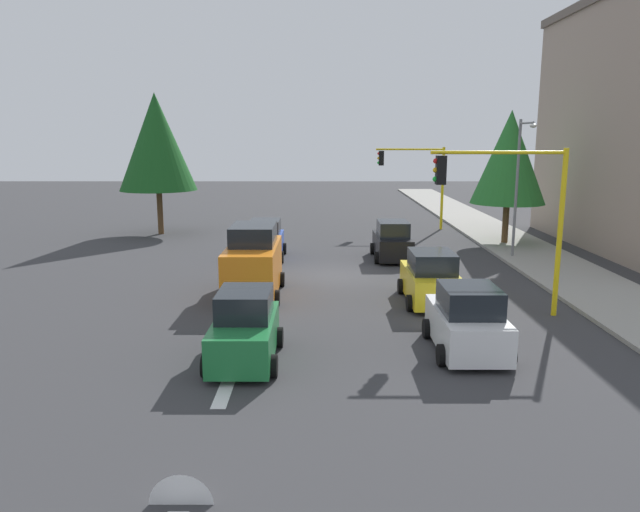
# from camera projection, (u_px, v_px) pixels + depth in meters

# --- Properties ---
(ground_plane) EXTENTS (120.00, 120.00, 0.00)m
(ground_plane) POSITION_uv_depth(u_px,v_px,m) (335.00, 276.00, 26.72)
(ground_plane) COLOR #353538
(sidewalk_kerb) EXTENTS (80.00, 4.00, 0.15)m
(sidewalk_kerb) POSITION_uv_depth(u_px,v_px,m) (531.00, 253.00, 31.59)
(sidewalk_kerb) COLOR gray
(sidewalk_kerb) RESTS_ON ground
(lane_arrow_near) EXTENTS (2.40, 1.10, 1.10)m
(lane_arrow_near) POSITION_uv_depth(u_px,v_px,m) (230.00, 377.00, 15.43)
(lane_arrow_near) COLOR silver
(lane_arrow_near) RESTS_ON ground
(traffic_signal_near_left) EXTENTS (0.36, 4.59, 5.76)m
(traffic_signal_near_left) POSITION_uv_depth(u_px,v_px,m) (510.00, 199.00, 20.03)
(traffic_signal_near_left) COLOR yellow
(traffic_signal_near_left) RESTS_ON ground
(traffic_signal_far_left) EXTENTS (0.36, 4.59, 5.51)m
(traffic_signal_far_left) POSITION_uv_depth(u_px,v_px,m) (416.00, 171.00, 39.68)
(traffic_signal_far_left) COLOR yellow
(traffic_signal_far_left) RESTS_ON ground
(street_lamp_curbside) EXTENTS (2.15, 0.28, 7.00)m
(street_lamp_curbside) POSITION_uv_depth(u_px,v_px,m) (520.00, 174.00, 29.39)
(street_lamp_curbside) COLOR slate
(street_lamp_curbside) RESTS_ON ground
(tree_roadside_mid) EXTENTS (4.18, 4.18, 7.64)m
(tree_roadside_mid) POSITION_uv_depth(u_px,v_px,m) (509.00, 157.00, 33.57)
(tree_roadside_mid) COLOR brown
(tree_roadside_mid) RESTS_ON ground
(tree_opposite_side) EXTENTS (4.84, 4.84, 8.88)m
(tree_opposite_side) POSITION_uv_depth(u_px,v_px,m) (156.00, 142.00, 37.37)
(tree_opposite_side) COLOR brown
(tree_opposite_side) RESTS_ON ground
(delivery_van_orange) EXTENTS (4.80, 2.22, 2.77)m
(delivery_van_orange) POSITION_uv_depth(u_px,v_px,m) (253.00, 263.00, 23.22)
(delivery_van_orange) COLOR orange
(delivery_van_orange) RESTS_ON ground
(car_green) EXTENTS (3.67, 1.95, 1.98)m
(car_green) POSITION_uv_depth(u_px,v_px,m) (245.00, 330.00, 16.41)
(car_green) COLOR #1E7238
(car_green) RESTS_ON ground
(car_black) EXTENTS (4.02, 2.01, 1.98)m
(car_black) POSITION_uv_depth(u_px,v_px,m) (392.00, 242.00, 30.33)
(car_black) COLOR black
(car_black) RESTS_ON ground
(car_yellow) EXTENTS (3.94, 2.09, 1.98)m
(car_yellow) POSITION_uv_depth(u_px,v_px,m) (431.00, 279.00, 22.27)
(car_yellow) COLOR yellow
(car_yellow) RESTS_ON ground
(car_blue) EXTENTS (3.81, 2.02, 1.98)m
(car_blue) POSITION_uv_depth(u_px,v_px,m) (265.00, 241.00, 30.52)
(car_blue) COLOR blue
(car_blue) RESTS_ON ground
(car_white) EXTENTS (3.71, 2.08, 1.98)m
(car_white) POSITION_uv_depth(u_px,v_px,m) (467.00, 322.00, 17.10)
(car_white) COLOR white
(car_white) RESTS_ON ground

